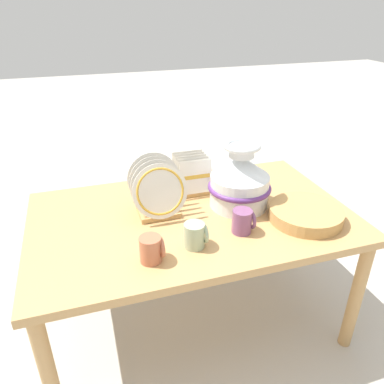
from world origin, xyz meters
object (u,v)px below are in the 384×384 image
at_px(dish_rack_round_plates, 158,192).
at_px(dish_rack_square_plates, 192,178).
at_px(wicker_charger_stack, 306,214).
at_px(ceramic_vase, 240,180).
at_px(mug_terracotta_glaze, 152,249).
at_px(mug_sage_glaze, 196,235).
at_px(mug_plum_glaze, 243,221).

xyz_separation_m(dish_rack_round_plates, dish_rack_square_plates, (0.21, 0.17, -0.04)).
bearing_deg(dish_rack_round_plates, wicker_charger_stack, -21.46).
xyz_separation_m(dish_rack_square_plates, wicker_charger_stack, (0.38, -0.40, -0.04)).
relative_size(ceramic_vase, dish_rack_square_plates, 1.69).
bearing_deg(mug_terracotta_glaze, mug_sage_glaze, 11.86).
relative_size(mug_plum_glaze, mug_sage_glaze, 1.00).
bearing_deg(mug_plum_glaze, mug_sage_glaze, -170.20).
relative_size(dish_rack_square_plates, mug_sage_glaze, 1.79).
bearing_deg(mug_sage_glaze, mug_terracotta_glaze, -168.14).
distance_m(dish_rack_round_plates, mug_plum_glaze, 0.38).
xyz_separation_m(dish_rack_square_plates, mug_sage_glaze, (-0.13, -0.44, -0.02)).
xyz_separation_m(dish_rack_square_plates, mug_terracotta_glaze, (-0.30, -0.48, -0.02)).
relative_size(dish_rack_square_plates, mug_terracotta_glaze, 1.79).
bearing_deg(dish_rack_square_plates, wicker_charger_stack, -46.91).
distance_m(ceramic_vase, mug_plum_glaze, 0.23).
bearing_deg(dish_rack_square_plates, mug_sage_glaze, -106.03).
bearing_deg(dish_rack_square_plates, mug_terracotta_glaze, -122.17).
relative_size(dish_rack_round_plates, mug_plum_glaze, 2.53).
relative_size(wicker_charger_stack, mug_terracotta_glaze, 3.13).
distance_m(ceramic_vase, dish_rack_round_plates, 0.37).
xyz_separation_m(ceramic_vase, mug_plum_glaze, (-0.07, -0.20, -0.08)).
xyz_separation_m(dish_rack_round_plates, wicker_charger_stack, (0.58, -0.23, -0.08)).
bearing_deg(mug_sage_glaze, dish_rack_round_plates, 106.58).
bearing_deg(dish_rack_square_plates, dish_rack_round_plates, -140.35).
relative_size(ceramic_vase, mug_plum_glaze, 3.03).
bearing_deg(dish_rack_square_plates, ceramic_vase, -52.26).
height_order(mug_plum_glaze, mug_terracotta_glaze, same).
bearing_deg(wicker_charger_stack, dish_rack_square_plates, 133.09).
bearing_deg(mug_sage_glaze, wicker_charger_stack, 4.67).
bearing_deg(mug_sage_glaze, ceramic_vase, 40.45).
xyz_separation_m(wicker_charger_stack, mug_sage_glaze, (-0.50, -0.04, 0.02)).
bearing_deg(ceramic_vase, dish_rack_square_plates, 127.74).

